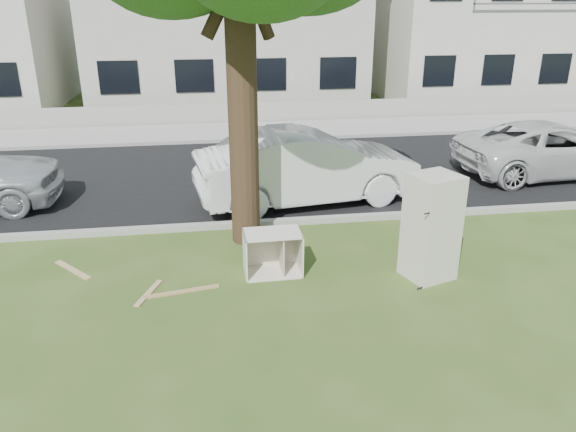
{
  "coord_description": "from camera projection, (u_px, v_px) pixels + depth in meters",
  "views": [
    {
      "loc": [
        -1.08,
        -8.22,
        4.48
      ],
      "look_at": [
        0.24,
        0.6,
        0.93
      ],
      "focal_mm": 35.0,
      "sensor_mm": 36.0,
      "label": 1
    }
  ],
  "objects": [
    {
      "name": "car_center",
      "position": [
        308.0,
        167.0,
        12.66
      ],
      "size": [
        5.24,
        2.46,
        1.66
      ],
      "primitive_type": "imported",
      "rotation": [
        0.0,
        0.0,
        1.71
      ],
      "color": "silver",
      "rests_on": "ground"
    },
    {
      "name": "car_right",
      "position": [
        551.0,
        149.0,
        14.7
      ],
      "size": [
        5.1,
        2.61,
        1.38
      ],
      "primitive_type": "imported",
      "rotation": [
        0.0,
        0.0,
        1.64
      ],
      "color": "silver",
      "rests_on": "ground"
    },
    {
      "name": "sidewalk",
      "position": [
        237.0,
        132.0,
        19.46
      ],
      "size": [
        120.0,
        2.8,
        0.01
      ],
      "primitive_type": "cube",
      "color": "gray",
      "rests_on": "ground"
    },
    {
      "name": "fridge",
      "position": [
        431.0,
        227.0,
        9.24
      ],
      "size": [
        0.92,
        0.89,
        1.79
      ],
      "primitive_type": "cube",
      "rotation": [
        0.0,
        0.0,
        0.33
      ],
      "color": "beige",
      "rests_on": "ground"
    },
    {
      "name": "cabinet",
      "position": [
        273.0,
        253.0,
        9.52
      ],
      "size": [
        0.98,
        0.62,
        0.76
      ],
      "primitive_type": "cube",
      "rotation": [
        0.0,
        0.0,
        0.02
      ],
      "color": "silver",
      "rests_on": "ground"
    },
    {
      "name": "ground",
      "position": [
        279.0,
        282.0,
        9.36
      ],
      "size": [
        120.0,
        120.0,
        0.0
      ],
      "primitive_type": "plane",
      "color": "#314A1A"
    },
    {
      "name": "low_wall",
      "position": [
        234.0,
        113.0,
        20.81
      ],
      "size": [
        120.0,
        0.15,
        0.7
      ],
      "primitive_type": "cube",
      "color": "gray",
      "rests_on": "ground"
    },
    {
      "name": "road",
      "position": [
        249.0,
        174.0,
        14.87
      ],
      "size": [
        120.0,
        7.0,
        0.01
      ],
      "primitive_type": "cube",
      "color": "black",
      "rests_on": "ground"
    },
    {
      "name": "townhouse_right",
      "position": [
        486.0,
        18.0,
        25.82
      ],
      "size": [
        10.2,
        8.16,
        6.84
      ],
      "color": "beige",
      "rests_on": "ground"
    },
    {
      "name": "plank_c",
      "position": [
        149.0,
        293.0,
        8.99
      ],
      "size": [
        0.4,
        0.83,
        0.02
      ],
      "primitive_type": "cube",
      "rotation": [
        0.0,
        0.0,
        1.2
      ],
      "color": "tan",
      "rests_on": "ground"
    },
    {
      "name": "kerb_far",
      "position": [
        240.0,
        142.0,
        18.13
      ],
      "size": [
        120.0,
        0.18,
        0.12
      ],
      "primitive_type": "cube",
      "color": "gray",
      "rests_on": "ground"
    },
    {
      "name": "plank_b",
      "position": [
        73.0,
        270.0,
        9.73
      ],
      "size": [
        0.75,
        0.84,
        0.03
      ],
      "primitive_type": "cube",
      "rotation": [
        0.0,
        0.0,
        -0.85
      ],
      "color": "tan",
      "rests_on": "ground"
    },
    {
      "name": "kerb_near",
      "position": [
        263.0,
        226.0,
        11.61
      ],
      "size": [
        120.0,
        0.18,
        0.12
      ],
      "primitive_type": "cube",
      "color": "gray",
      "rests_on": "ground"
    },
    {
      "name": "townhouse_center",
      "position": [
        224.0,
        12.0,
        24.06
      ],
      "size": [
        11.22,
        8.16,
        7.44
      ],
      "color": "beige",
      "rests_on": "ground"
    },
    {
      "name": "plank_a",
      "position": [
        182.0,
        292.0,
        9.02
      ],
      "size": [
        1.22,
        0.31,
        0.02
      ],
      "primitive_type": "cube",
      "rotation": [
        0.0,
        0.0,
        0.18
      ],
      "color": "#A4844F",
      "rests_on": "ground"
    }
  ]
}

